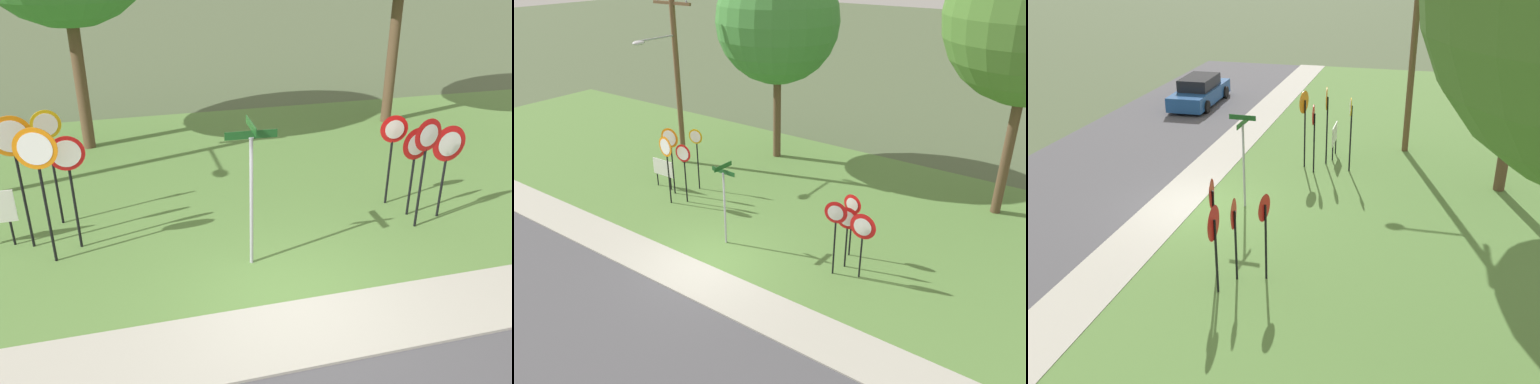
{
  "view_description": "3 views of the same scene",
  "coord_description": "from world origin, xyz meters",
  "views": [
    {
      "loc": [
        -2.55,
        -7.11,
        5.7
      ],
      "look_at": [
        -0.04,
        2.34,
        1.12
      ],
      "focal_mm": 36.71,
      "sensor_mm": 36.0,
      "label": 1
    },
    {
      "loc": [
        9.68,
        -10.01,
        9.22
      ],
      "look_at": [
        -0.06,
        3.58,
        1.21
      ],
      "focal_mm": 35.83,
      "sensor_mm": 36.0,
      "label": 2
    },
    {
      "loc": [
        15.01,
        6.5,
        7.62
      ],
      "look_at": [
        0.66,
        2.92,
        1.12
      ],
      "focal_mm": 40.59,
      "sensor_mm": 36.0,
      "label": 3
    }
  ],
  "objects": [
    {
      "name": "utility_pole",
      "position": [
        -6.77,
        5.74,
        4.43
      ],
      "size": [
        2.1,
        2.38,
        8.09
      ],
      "color": "brown",
      "rests_on": "grass_median"
    },
    {
      "name": "notice_board",
      "position": [
        -5.4,
        3.35,
        0.87
      ],
      "size": [
        1.1,
        0.06,
        1.25
      ],
      "rotation": [
        0.0,
        0.0,
        0.02
      ],
      "color": "black",
      "rests_on": "grass_median"
    },
    {
      "name": "stop_sign_far_left",
      "position": [
        -4.13,
        2.45,
        2.09
      ],
      "size": [
        0.79,
        0.16,
        2.79
      ],
      "rotation": [
        0.0,
        0.0,
        -0.17
      ],
      "color": "black",
      "rests_on": "grass_median"
    },
    {
      "name": "yield_sign_near_left",
      "position": [
        3.53,
        1.89,
        1.91
      ],
      "size": [
        0.7,
        0.17,
        2.51
      ],
      "rotation": [
        0.0,
        0.0,
        0.19
      ],
      "color": "black",
      "rests_on": "grass_median"
    },
    {
      "name": "road_asphalt",
      "position": [
        0.0,
        -4.8,
        0.01
      ],
      "size": [
        44.0,
        6.4,
        0.01
      ],
      "primitive_type": "cube",
      "color": "#4C4C51",
      "rests_on": "ground_plane"
    },
    {
      "name": "grass_median",
      "position": [
        0.0,
        6.0,
        0.02
      ],
      "size": [
        44.0,
        12.0,
        0.04
      ],
      "primitive_type": "cube",
      "color": "#567F3D",
      "rests_on": "ground_plane"
    },
    {
      "name": "sidewalk_strip",
      "position": [
        0.0,
        -0.8,
        0.03
      ],
      "size": [
        44.0,
        1.6,
        0.06
      ],
      "primitive_type": "cube",
      "color": "#ADAA9E",
      "rests_on": "ground_plane"
    },
    {
      "name": "yield_sign_far_right",
      "position": [
        3.44,
        3.14,
        1.68
      ],
      "size": [
        0.65,
        0.13,
        2.22
      ],
      "rotation": [
        0.0,
        0.0,
        -0.16
      ],
      "color": "black",
      "rests_on": "grass_median"
    },
    {
      "name": "stop_sign_far_center",
      "position": [
        -4.62,
        3.15,
        2.12
      ],
      "size": [
        0.79,
        0.14,
        2.83
      ],
      "rotation": [
        0.0,
        0.0,
        0.15
      ],
      "color": "black",
      "rests_on": "grass_median"
    },
    {
      "name": "street_name_post",
      "position": [
        -0.38,
        1.42,
        1.77
      ],
      "size": [
        0.96,
        0.82,
        2.91
      ],
      "rotation": [
        0.0,
        0.0,
        -0.04
      ],
      "color": "#9EA0A8",
      "rests_on": "grass_median"
    },
    {
      "name": "ground_plane",
      "position": [
        0.0,
        0.0,
        0.0
      ],
      "size": [
        160.0,
        160.0,
        0.0
      ],
      "primitive_type": "plane",
      "color": "#4C5B3D"
    },
    {
      "name": "yield_sign_far_left",
      "position": [
        3.64,
        2.45,
        1.61
      ],
      "size": [
        0.74,
        0.13,
        2.12
      ],
      "rotation": [
        0.0,
        0.0,
        0.14
      ],
      "color": "black",
      "rests_on": "grass_median"
    },
    {
      "name": "oak_tree_left",
      "position": [
        -3.63,
        9.12,
        6.34
      ],
      "size": [
        5.46,
        5.46,
        9.04
      ],
      "color": "brown",
      "rests_on": "grass_median"
    },
    {
      "name": "stop_sign_near_right",
      "position": [
        -4.1,
        4.08,
        1.92
      ],
      "size": [
        0.61,
        0.14,
        2.64
      ],
      "rotation": [
        0.0,
        0.0,
        0.19
      ],
      "color": "black",
      "rests_on": "grass_median"
    },
    {
      "name": "yield_sign_near_right",
      "position": [
        4.28,
        2.2,
        1.67
      ],
      "size": [
        0.83,
        0.11,
        2.2
      ],
      "rotation": [
        0.0,
        0.0,
        0.03
      ],
      "color": "black",
      "rests_on": "grass_median"
    },
    {
      "name": "stop_sign_near_left",
      "position": [
        -3.66,
        2.88,
        1.8
      ],
      "size": [
        0.69,
        0.12,
        2.44
      ],
      "rotation": [
        0.0,
        0.0,
        0.11
      ],
      "color": "black",
      "rests_on": "grass_median"
    }
  ]
}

